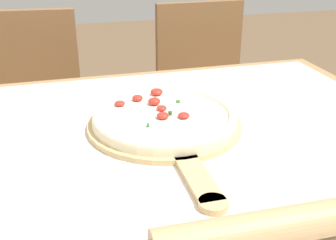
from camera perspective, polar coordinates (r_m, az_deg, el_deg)
The scene contains 7 objects.
dining_table at distance 0.90m, azimuth 2.19°, elevation -10.74°, with size 1.16×1.04×0.78m.
towel_cloth at distance 0.84m, azimuth 2.32°, elevation -4.38°, with size 1.08×0.96×0.00m.
pizza_peel at distance 0.92m, azimuth -0.18°, elevation -1.08°, with size 0.34×0.50×0.01m.
pizza at distance 0.93m, azimuth -0.51°, elevation 0.49°, with size 0.32×0.32×0.04m.
rolling_pin at distance 0.62m, azimuth 13.07°, elevation -14.18°, with size 0.41×0.06×0.05m.
chair_left at distance 1.74m, azimuth -17.86°, elevation 1.09°, with size 0.44×0.44×0.90m.
chair_right at distance 1.83m, azimuth 4.98°, elevation 3.51°, with size 0.40×0.40×0.90m.
Camera 1 is at (-0.22, -0.70, 1.19)m, focal length 45.00 mm.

